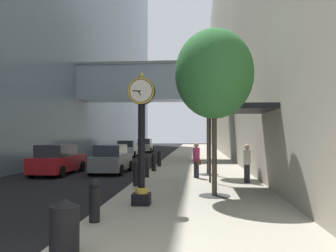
% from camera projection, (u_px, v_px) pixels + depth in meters
% --- Properties ---
extents(ground_plane, '(110.00, 110.00, 0.00)m').
position_uv_depth(ground_plane, '(165.00, 160.00, 31.72)').
color(ground_plane, black).
rests_on(ground_plane, ground).
extents(sidewalk_right, '(5.82, 80.00, 0.14)m').
position_uv_depth(sidewalk_right, '(197.00, 157.00, 34.47)').
color(sidewalk_right, '#ADA593').
rests_on(sidewalk_right, ground).
extents(building_block_right, '(9.00, 80.00, 26.23)m').
position_uv_depth(building_block_right, '(273.00, 23.00, 34.16)').
color(building_block_right, '#A89E89').
rests_on(building_block_right, ground).
extents(street_clock, '(0.84, 0.55, 4.09)m').
position_uv_depth(street_clock, '(141.00, 132.00, 10.89)').
color(street_clock, black).
rests_on(street_clock, sidewalk_right).
extents(bollard_nearest, '(0.28, 0.28, 1.07)m').
position_uv_depth(bollard_nearest, '(95.00, 199.00, 8.72)').
color(bollard_nearest, black).
rests_on(bollard_nearest, sidewalk_right).
extents(bollard_third, '(0.28, 0.28, 1.07)m').
position_uv_depth(bollard_third, '(136.00, 173.00, 14.73)').
color(bollard_third, black).
rests_on(bollard_third, sidewalk_right).
extents(bollard_fourth, '(0.28, 0.28, 1.07)m').
position_uv_depth(bollard_fourth, '(146.00, 166.00, 17.74)').
color(bollard_fourth, black).
rests_on(bollard_fourth, sidewalk_right).
extents(bollard_fifth, '(0.28, 0.28, 1.07)m').
position_uv_depth(bollard_fifth, '(154.00, 161.00, 20.74)').
color(bollard_fifth, black).
rests_on(bollard_fifth, sidewalk_right).
extents(bollard_sixth, '(0.28, 0.28, 1.07)m').
position_uv_depth(bollard_sixth, '(159.00, 158.00, 23.74)').
color(bollard_sixth, black).
rests_on(bollard_sixth, sidewalk_right).
extents(street_tree_near, '(2.79, 2.79, 5.94)m').
position_uv_depth(street_tree_near, '(214.00, 74.00, 12.46)').
color(street_tree_near, '#333335').
rests_on(street_tree_near, sidewalk_right).
extents(street_tree_mid_near, '(1.89, 1.89, 6.00)m').
position_uv_depth(street_tree_mid_near, '(208.00, 85.00, 18.94)').
color(street_tree_mid_near, '#333335').
rests_on(street_tree_mid_near, sidewalk_right).
extents(trash_bin, '(0.53, 0.53, 1.05)m').
position_uv_depth(trash_bin, '(65.00, 227.00, 6.20)').
color(trash_bin, black).
rests_on(trash_bin, sidewalk_right).
extents(pedestrian_walking, '(0.48, 0.52, 1.75)m').
position_uv_depth(pedestrian_walking, '(196.00, 159.00, 17.49)').
color(pedestrian_walking, '#23232D').
rests_on(pedestrian_walking, sidewalk_right).
extents(pedestrian_by_clock, '(0.42, 0.42, 1.72)m').
position_uv_depth(pedestrian_by_clock, '(247.00, 162.00, 15.79)').
color(pedestrian_by_clock, '#23232D').
rests_on(pedestrian_by_clock, sidewalk_right).
extents(storefront_awning, '(2.40, 3.60, 3.30)m').
position_uv_depth(storefront_awning, '(238.00, 110.00, 14.17)').
color(storefront_awning, black).
rests_on(storefront_awning, sidewalk_right).
extents(car_red_near, '(1.98, 4.68, 1.73)m').
position_uv_depth(car_red_near, '(58.00, 160.00, 20.15)').
color(car_red_near, '#AD191E').
rests_on(car_red_near, ground).
extents(car_white_mid, '(2.16, 4.64, 1.66)m').
position_uv_depth(car_white_mid, '(128.00, 149.00, 35.96)').
color(car_white_mid, silver).
rests_on(car_white_mid, ground).
extents(car_grey_far, '(1.93, 4.00, 1.69)m').
position_uv_depth(car_grey_far, '(112.00, 159.00, 20.79)').
color(car_grey_far, slate).
rests_on(car_grey_far, ground).
extents(car_silver_trailing, '(2.05, 4.41, 1.72)m').
position_uv_depth(car_silver_trailing, '(145.00, 146.00, 44.93)').
color(car_silver_trailing, '#B7BABF').
rests_on(car_silver_trailing, ground).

